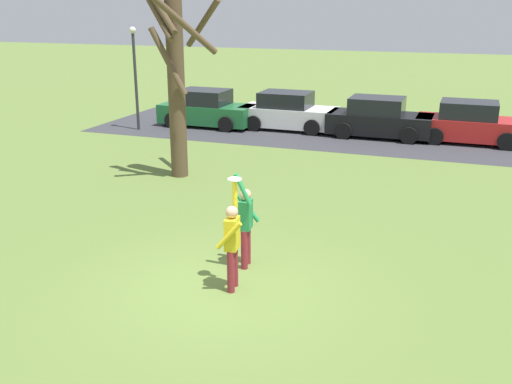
# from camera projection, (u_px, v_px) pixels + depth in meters

# --- Properties ---
(ground_plane) EXTENTS (120.00, 120.00, 0.00)m
(ground_plane) POSITION_uv_depth(u_px,v_px,m) (221.00, 287.00, 11.04)
(ground_plane) COLOR olive
(person_catcher) EXTENTS (0.49, 0.56, 2.08)m
(person_catcher) POSITION_uv_depth(u_px,v_px,m) (232.00, 240.00, 10.69)
(person_catcher) COLOR maroon
(person_catcher) RESTS_ON ground_plane
(person_defender) EXTENTS (0.49, 0.58, 2.04)m
(person_defender) POSITION_uv_depth(u_px,v_px,m) (246.00, 221.00, 11.66)
(person_defender) COLOR maroon
(person_defender) RESTS_ON ground_plane
(frisbee_disc) EXTENTS (0.25, 0.25, 0.02)m
(frisbee_disc) POSITION_uv_depth(u_px,v_px,m) (235.00, 179.00, 10.56)
(frisbee_disc) COLOR white
(frisbee_disc) RESTS_ON person_catcher
(parked_car_green) EXTENTS (4.12, 2.08, 1.59)m
(parked_car_green) POSITION_uv_depth(u_px,v_px,m) (207.00, 109.00, 25.54)
(parked_car_green) COLOR #1E6633
(parked_car_green) RESTS_ON ground_plane
(parked_car_white) EXTENTS (4.12, 2.08, 1.59)m
(parked_car_white) POSITION_uv_depth(u_px,v_px,m) (288.00, 112.00, 24.88)
(parked_car_white) COLOR white
(parked_car_white) RESTS_ON ground_plane
(parked_car_black) EXTENTS (4.12, 2.08, 1.59)m
(parked_car_black) POSITION_uv_depth(u_px,v_px,m) (379.00, 119.00, 23.43)
(parked_car_black) COLOR black
(parked_car_black) RESTS_ON ground_plane
(parked_car_red) EXTENTS (4.12, 2.08, 1.59)m
(parked_car_red) POSITION_uv_depth(u_px,v_px,m) (470.00, 124.00, 22.46)
(parked_car_red) COLOR red
(parked_car_red) RESTS_ON ground_plane
(parking_strip) EXTENTS (20.58, 6.40, 0.01)m
(parking_strip) POSITION_uv_depth(u_px,v_px,m) (335.00, 134.00, 24.19)
(parking_strip) COLOR #38383D
(parking_strip) RESTS_ON ground_plane
(bare_tree_tall) EXTENTS (2.17, 2.82, 5.62)m
(bare_tree_tall) POSITION_uv_depth(u_px,v_px,m) (177.00, 80.00, 17.32)
(bare_tree_tall) COLOR brown
(bare_tree_tall) RESTS_ON ground_plane
(lamppost_by_lot) EXTENTS (0.28, 0.28, 4.26)m
(lamppost_by_lot) POSITION_uv_depth(u_px,v_px,m) (135.00, 68.00, 24.22)
(lamppost_by_lot) COLOR #2D2D33
(lamppost_by_lot) RESTS_ON ground_plane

